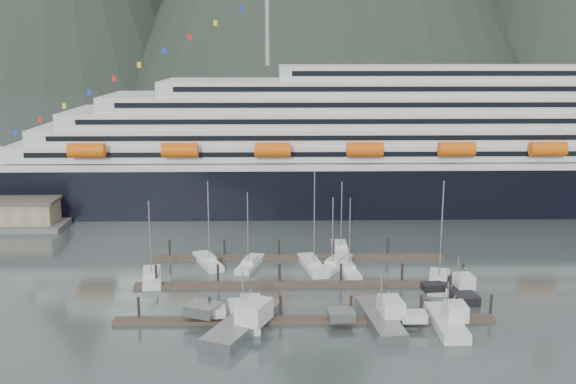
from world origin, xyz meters
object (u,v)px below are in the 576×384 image
trawler_b (242,315)px  sailboat_g (334,265)px  trawler_c (379,317)px  trawler_e (456,289)px  sailboat_e (208,262)px  sailboat_h (439,282)px  sailboat_a (152,278)px  trawler_a (242,322)px  cruise_ship (452,150)px  sailboat_d (312,265)px  sailboat_f (340,249)px  sailboat_c (347,270)px  trawler_d (445,321)px  sailboat_b (250,264)px

trawler_b → sailboat_g: bearing=-40.8°
trawler_c → trawler_e: size_ratio=1.40×
sailboat_e → sailboat_h: sailboat_h is taller
sailboat_a → trawler_a: 23.18m
sailboat_g → trawler_c: bearing=-144.6°
sailboat_a → sailboat_e: 10.63m
cruise_ship → trawler_a: 80.48m
sailboat_d → trawler_a: bearing=146.7°
sailboat_f → sailboat_c: bearing=-179.8°
trawler_d → trawler_c: bearing=81.7°
sailboat_b → trawler_a: size_ratio=0.83×
sailboat_h → trawler_c: (-10.92, -13.93, 0.42)m
sailboat_b → trawler_a: sailboat_b is taller
sailboat_a → sailboat_d: size_ratio=0.80×
sailboat_e → trawler_e: 38.82m
sailboat_a → trawler_d: size_ratio=1.19×
cruise_ship → sailboat_f: 46.00m
sailboat_b → sailboat_e: 6.89m
trawler_e → sailboat_e: bearing=61.6°
cruise_ship → sailboat_c: cruise_ship is taller
sailboat_d → trawler_e: 22.96m
sailboat_g → cruise_ship: bearing=-7.9°
sailboat_b → sailboat_f: 17.08m
cruise_ship → trawler_a: cruise_ship is taller
sailboat_b → sailboat_e: sailboat_e is taller
sailboat_h → sailboat_f: bearing=52.2°
sailboat_b → trawler_d: 34.69m
sailboat_f → sailboat_g: bearing=168.3°
sailboat_a → sailboat_b: 15.60m
sailboat_a → sailboat_d: (24.20, 5.19, 0.01)m
sailboat_f → trawler_e: (14.22, -20.97, 0.40)m
sailboat_h → cruise_ship: bearing=-0.7°
sailboat_a → trawler_a: sailboat_a is taller
sailboat_f → trawler_b: size_ratio=1.23×
sailboat_c → trawler_b: size_ratio=1.20×
trawler_d → trawler_a: bearing=90.5°
sailboat_g → sailboat_b: bearing=113.8°
sailboat_g → sailboat_h: sailboat_h is taller
sailboat_a → sailboat_c: (29.50, 2.90, -0.02)m
sailboat_d → sailboat_g: size_ratio=1.35×
sailboat_a → sailboat_d: bearing=-87.7°
trawler_c → trawler_a: bearing=88.7°
cruise_ship → sailboat_g: size_ratio=17.60×
sailboat_b → sailboat_d: size_ratio=0.78×
sailboat_g → sailboat_h: bearing=-93.9°
sailboat_g → trawler_c: size_ratio=0.88×
sailboat_a → sailboat_e: sailboat_e is taller
sailboat_b → sailboat_e: bearing=93.2°
sailboat_h → trawler_a: sailboat_h is taller
cruise_ship → sailboat_h: cruise_ship is taller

